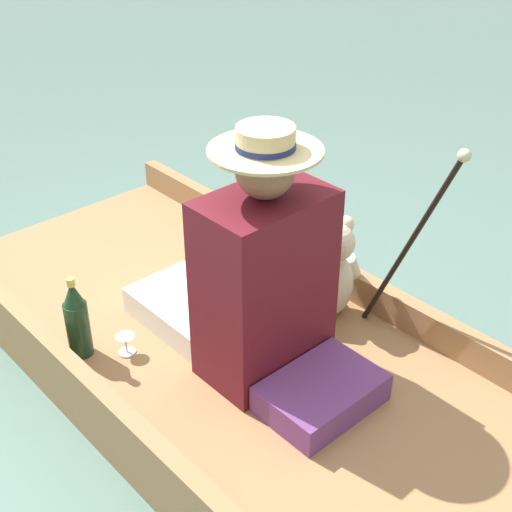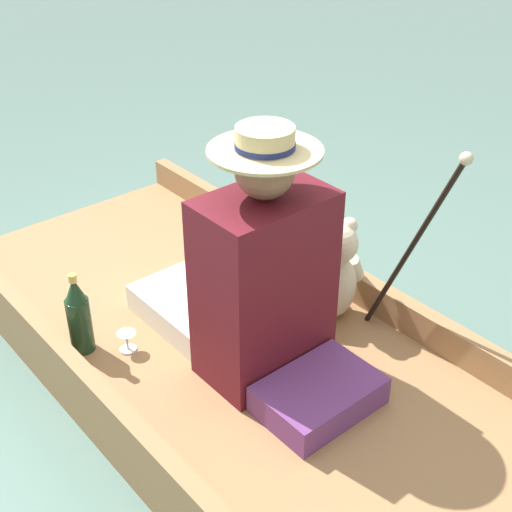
# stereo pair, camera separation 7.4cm
# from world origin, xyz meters

# --- Properties ---
(ground_plane) EXTENTS (16.00, 16.00, 0.00)m
(ground_plane) POSITION_xyz_m (0.00, 0.00, 0.00)
(ground_plane) COLOR slate
(punt_boat) EXTENTS (1.19, 2.66, 0.28)m
(punt_boat) POSITION_xyz_m (0.00, 0.00, 0.09)
(punt_boat) COLOR #997047
(punt_boat) RESTS_ON ground_plane
(seat_cushion) EXTENTS (0.40, 0.28, 0.11)m
(seat_cushion) POSITION_xyz_m (0.01, -0.46, 0.21)
(seat_cushion) COLOR #6B3875
(seat_cushion) RESTS_ON punt_boat
(seated_person) EXTENTS (0.44, 0.79, 0.91)m
(seated_person) POSITION_xyz_m (0.01, -0.11, 0.49)
(seated_person) COLOR white
(seated_person) RESTS_ON punt_boat
(teddy_bear) EXTENTS (0.30, 0.17, 0.42)m
(teddy_bear) POSITION_xyz_m (0.42, -0.12, 0.35)
(teddy_bear) COLOR beige
(teddy_bear) RESTS_ON punt_boat
(wine_glass) EXTENTS (0.07, 0.07, 0.08)m
(wine_glass) POSITION_xyz_m (-0.33, 0.21, 0.21)
(wine_glass) COLOR silver
(wine_glass) RESTS_ON punt_boat
(walking_cane) EXTENTS (0.04, 0.35, 0.82)m
(walking_cane) POSITION_xyz_m (0.50, -0.42, 0.63)
(walking_cane) COLOR black
(walking_cane) RESTS_ON punt_boat
(champagne_bottle) EXTENTS (0.09, 0.09, 0.33)m
(champagne_bottle) POSITION_xyz_m (-0.45, 0.32, 0.31)
(champagne_bottle) COLOR #19381E
(champagne_bottle) RESTS_ON punt_boat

